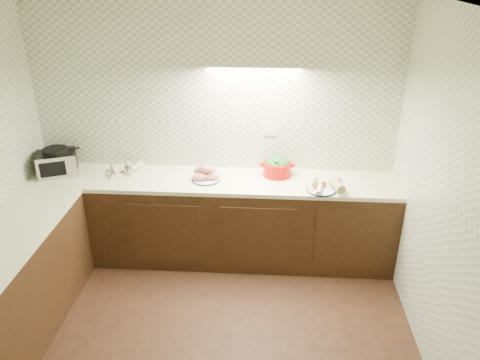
# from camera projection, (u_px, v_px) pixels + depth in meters

# --- Properties ---
(room) EXTENTS (3.60, 3.60, 2.60)m
(room) POSITION_uv_depth(u_px,v_px,m) (181.00, 178.00, 2.91)
(room) COLOR black
(room) RESTS_ON ground
(counter) EXTENTS (3.60, 3.60, 0.90)m
(counter) POSITION_uv_depth(u_px,v_px,m) (125.00, 264.00, 4.08)
(counter) COLOR black
(counter) RESTS_ON ground
(toaster_oven) EXTENTS (0.45, 0.41, 0.27)m
(toaster_oven) POSITION_uv_depth(u_px,v_px,m) (57.00, 162.00, 4.65)
(toaster_oven) COLOR black
(toaster_oven) RESTS_ON counter
(parsnip_pile) EXTENTS (0.38, 0.38, 0.08)m
(parsnip_pile) POSITION_uv_depth(u_px,v_px,m) (128.00, 172.00, 4.64)
(parsnip_pile) COLOR beige
(parsnip_pile) RESTS_ON counter
(sweet_potato_plate) EXTENTS (0.28, 0.28, 0.16)m
(sweet_potato_plate) POSITION_uv_depth(u_px,v_px,m) (206.00, 174.00, 4.54)
(sweet_potato_plate) COLOR #101838
(sweet_potato_plate) RESTS_ON counter
(onion_bowl) EXTENTS (0.15, 0.15, 0.11)m
(onion_bowl) POSITION_uv_depth(u_px,v_px,m) (204.00, 170.00, 4.67)
(onion_bowl) COLOR black
(onion_bowl) RESTS_ON counter
(dutch_oven) EXTENTS (0.35, 0.28, 0.20)m
(dutch_oven) POSITION_uv_depth(u_px,v_px,m) (277.00, 166.00, 4.62)
(dutch_oven) COLOR #AB0700
(dutch_oven) RESTS_ON counter
(veg_plate) EXTENTS (0.34, 0.32, 0.13)m
(veg_plate) POSITION_uv_depth(u_px,v_px,m) (328.00, 185.00, 4.36)
(veg_plate) COLOR #101838
(veg_plate) RESTS_ON counter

